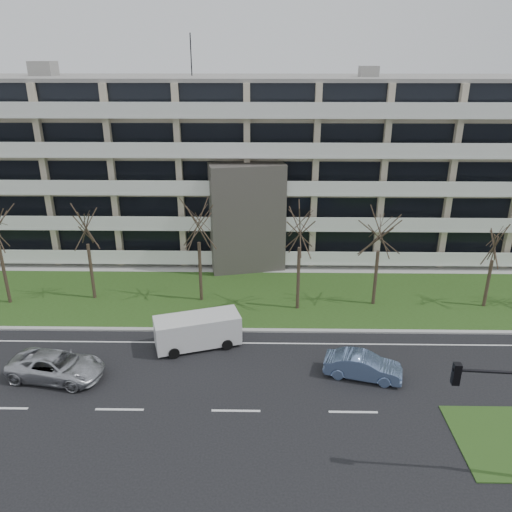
{
  "coord_description": "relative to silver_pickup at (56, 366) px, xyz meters",
  "views": [
    {
      "loc": [
        1.37,
        -20.72,
        16.88
      ],
      "look_at": [
        0.86,
        10.0,
        4.55
      ],
      "focal_mm": 35.0,
      "sensor_mm": 36.0,
      "label": 1
    }
  ],
  "objects": [
    {
      "name": "lane_edge_line",
      "position": [
        10.22,
        3.79,
        -0.74
      ],
      "size": [
        90.0,
        0.12,
        0.01
      ],
      "primitive_type": "cube",
      "color": "white",
      "rests_on": "ground"
    },
    {
      "name": "white_van",
      "position": [
        7.58,
        3.49,
        0.47
      ],
      "size": [
        5.56,
        3.43,
        2.03
      ],
      "rotation": [
        0.0,
        0.0,
        0.31
      ],
      "color": "white",
      "rests_on": "ground"
    },
    {
      "name": "tree_2",
      "position": [
        -1.06,
        9.91,
        5.29
      ],
      "size": [
        3.88,
        3.88,
        7.75
      ],
      "color": "#382B21",
      "rests_on": "ground"
    },
    {
      "name": "grass_verge",
      "position": [
        10.22,
        10.29,
        -0.71
      ],
      "size": [
        90.0,
        10.0,
        0.06
      ],
      "primitive_type": "cube",
      "color": "#284517",
      "rests_on": "ground"
    },
    {
      "name": "sidewalk",
      "position": [
        10.22,
        15.79,
        -0.7
      ],
      "size": [
        90.0,
        2.0,
        0.08
      ],
      "primitive_type": "cube",
      "color": "#B2B2AD",
      "rests_on": "ground"
    },
    {
      "name": "tree_3",
      "position": [
        6.98,
        9.73,
        5.63
      ],
      "size": [
        4.1,
        4.1,
        8.19
      ],
      "color": "#382B21",
      "rests_on": "ground"
    },
    {
      "name": "ground",
      "position": [
        10.22,
        -2.71,
        -0.74
      ],
      "size": [
        160.0,
        160.0,
        0.0
      ],
      "primitive_type": "plane",
      "color": "black",
      "rests_on": "ground"
    },
    {
      "name": "blue_sedan",
      "position": [
        17.22,
        0.35,
        -0.03
      ],
      "size": [
        4.56,
        2.56,
        1.42
      ],
      "primitive_type": "imported",
      "rotation": [
        0.0,
        0.0,
        1.31
      ],
      "color": "#6B87BA",
      "rests_on": "ground"
    },
    {
      "name": "tree_4",
      "position": [
        14.04,
        8.51,
        5.8
      ],
      "size": [
        4.2,
        4.2,
        8.41
      ],
      "color": "#382B21",
      "rests_on": "ground"
    },
    {
      "name": "apartment_building",
      "position": [
        10.21,
        22.61,
        6.87
      ],
      "size": [
        60.5,
        15.1,
        18.75
      ],
      "color": "#BBAC92",
      "rests_on": "ground"
    },
    {
      "name": "silver_pickup",
      "position": [
        0.0,
        0.0,
        0.0
      ],
      "size": [
        5.69,
        3.34,
        1.49
      ],
      "primitive_type": "imported",
      "rotation": [
        0.0,
        0.0,
        1.4
      ],
      "color": "#B6B8BE",
      "rests_on": "ground"
    },
    {
      "name": "curb",
      "position": [
        10.22,
        5.29,
        -0.68
      ],
      "size": [
        90.0,
        0.35,
        0.12
      ],
      "primitive_type": "cube",
      "color": "#B2B2AD",
      "rests_on": "ground"
    },
    {
      "name": "tree_6",
      "position": [
        27.6,
        9.07,
        4.26
      ],
      "size": [
        3.22,
        3.22,
        6.44
      ],
      "color": "#382B21",
      "rests_on": "ground"
    },
    {
      "name": "tree_5",
      "position": [
        19.63,
        9.29,
        5.04
      ],
      "size": [
        3.72,
        3.72,
        7.44
      ],
      "color": "#382B21",
      "rests_on": "ground"
    }
  ]
}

